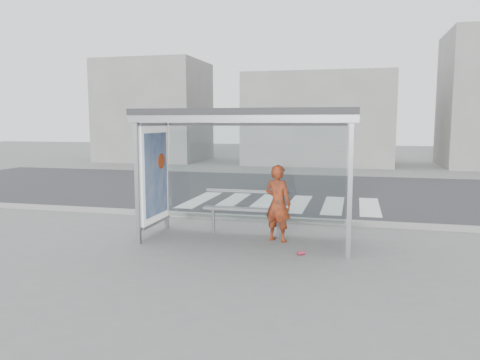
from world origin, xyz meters
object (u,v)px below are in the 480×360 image
bench (246,209)px  soda_can (301,253)px  person (278,203)px  bus_shelter (229,142)px

bench → soda_can: bearing=-43.8°
person → bench: person is taller
bus_shelter → person: bearing=6.0°
bus_shelter → bench: bus_shelter is taller
bus_shelter → person: (0.98, 0.10, -1.21)m
bus_shelter → person: bus_shelter is taller
person → bench: 0.84m
bus_shelter → bench: (0.24, 0.45, -1.43)m
bus_shelter → soda_can: bus_shelter is taller
bus_shelter → soda_can: bearing=-27.3°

